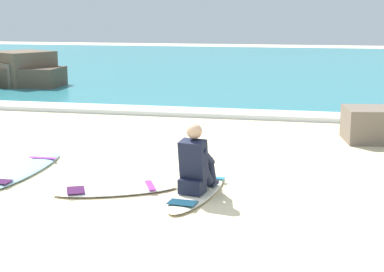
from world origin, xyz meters
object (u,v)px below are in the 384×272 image
Objects in this scene: surfboard_main at (198,191)px; surfboard_spare_near at (116,190)px; shoreline_rock at (369,124)px; surfer_seated at (196,165)px; surfboard_spare_far at (24,170)px.

surfboard_spare_near is (-1.12, -0.21, 0.00)m from surfboard_main.
surfboard_main is at bearing -122.58° from shoreline_rock.
surfer_seated is 2.98m from surfboard_spare_far.
surfboard_spare_near is at bearing -169.42° from surfboard_main.
surfboard_spare_near and surfboard_spare_far have the same top height.
surfer_seated reaches higher than shoreline_rock.
surfer_seated is at bearing -121.81° from shoreline_rock.
surfboard_main is 1.18× the size of surfboard_spare_near.
surfboard_spare_far is at bearing 170.76° from surfboard_main.
surfer_seated is 0.94× the size of shoreline_rock.
surfboard_main is at bearing 89.78° from surfer_seated.
surfboard_spare_far is 6.53m from shoreline_rock.
surfboard_main is 0.88× the size of surfboard_spare_far.
shoreline_rock is (3.70, 4.24, 0.29)m from surfboard_spare_near.
shoreline_rock is at bearing 48.90° from surfboard_spare_near.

